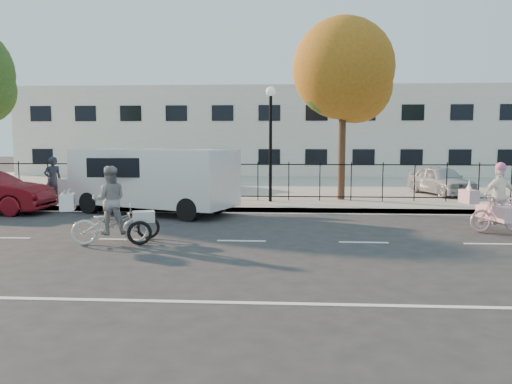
# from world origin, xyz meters

# --- Properties ---
(ground) EXTENTS (120.00, 120.00, 0.00)m
(ground) POSITION_xyz_m (0.00, 0.00, 0.00)
(ground) COLOR #333334
(road_markings) EXTENTS (60.00, 9.52, 0.01)m
(road_markings) POSITION_xyz_m (0.00, 0.00, 0.01)
(road_markings) COLOR silver
(road_markings) RESTS_ON ground
(curb) EXTENTS (60.00, 0.10, 0.15)m
(curb) POSITION_xyz_m (0.00, 5.05, 0.07)
(curb) COLOR #A8A399
(curb) RESTS_ON ground
(sidewalk) EXTENTS (60.00, 2.20, 0.15)m
(sidewalk) POSITION_xyz_m (0.00, 6.10, 0.07)
(sidewalk) COLOR #A8A399
(sidewalk) RESTS_ON ground
(parking_lot) EXTENTS (60.00, 15.60, 0.15)m
(parking_lot) POSITION_xyz_m (0.00, 15.00, 0.07)
(parking_lot) COLOR #A8A399
(parking_lot) RESTS_ON ground
(iron_fence) EXTENTS (58.00, 0.06, 1.50)m
(iron_fence) POSITION_xyz_m (0.00, 7.20, 0.90)
(iron_fence) COLOR black
(iron_fence) RESTS_ON sidewalk
(building) EXTENTS (34.00, 10.00, 6.00)m
(building) POSITION_xyz_m (0.00, 25.00, 3.00)
(building) COLOR silver
(building) RESTS_ON ground
(lamppost) EXTENTS (0.36, 0.36, 4.33)m
(lamppost) POSITION_xyz_m (0.50, 6.80, 3.11)
(lamppost) COLOR black
(lamppost) RESTS_ON sidewalk
(street_sign) EXTENTS (0.85, 0.06, 1.80)m
(street_sign) POSITION_xyz_m (-1.85, 6.80, 1.42)
(street_sign) COLOR black
(street_sign) RESTS_ON sidewalk
(zebra_trike) EXTENTS (2.19, 1.37, 1.88)m
(zebra_trike) POSITION_xyz_m (-3.12, -0.50, 0.73)
(zebra_trike) COLOR silver
(zebra_trike) RESTS_ON ground
(unicorn_bike) EXTENTS (1.93, 1.37, 1.90)m
(unicorn_bike) POSITION_xyz_m (6.82, 1.62, 0.70)
(unicorn_bike) COLOR beige
(unicorn_bike) RESTS_ON ground
(white_van) EXTENTS (6.66, 3.96, 2.18)m
(white_van) POSITION_xyz_m (-3.52, 4.50, 1.20)
(white_van) COLOR white
(white_van) RESTS_ON ground
(pedestrian) EXTENTS (0.75, 0.73, 1.73)m
(pedestrian) POSITION_xyz_m (-7.51, 5.75, 1.02)
(pedestrian) COLOR black
(pedestrian) RESTS_ON sidewalk
(lot_car_b) EXTENTS (3.95, 5.51, 1.39)m
(lot_car_b) POSITION_xyz_m (-5.96, 11.47, 0.85)
(lot_car_b) COLOR white
(lot_car_b) RESTS_ON parking_lot
(lot_car_c) EXTENTS (2.53, 4.25, 1.32)m
(lot_car_c) POSITION_xyz_m (-2.42, 11.35, 0.81)
(lot_car_c) COLOR #55585D
(lot_car_c) RESTS_ON parking_lot
(lot_car_d) EXTENTS (2.37, 3.92, 1.25)m
(lot_car_d) POSITION_xyz_m (7.72, 9.62, 0.77)
(lot_car_d) COLOR #B3B6BB
(lot_car_d) RESTS_ON parking_lot
(tree_mid) EXTENTS (3.93, 3.93, 7.21)m
(tree_mid) POSITION_xyz_m (3.41, 7.72, 5.04)
(tree_mid) COLOR #442D1D
(tree_mid) RESTS_ON ground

